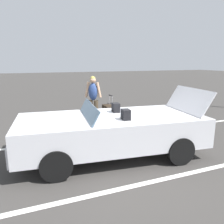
{
  "coord_description": "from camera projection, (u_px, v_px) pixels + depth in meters",
  "views": [
    {
      "loc": [
        1.81,
        4.51,
        2.15
      ],
      "look_at": [
        -0.47,
        -1.15,
        0.75
      ],
      "focal_mm": 35.84,
      "sensor_mm": 36.0,
      "label": 1
    }
  ],
  "objects": [
    {
      "name": "lot_line_mid",
      "position": [
        140.0,
        184.0,
        3.98
      ],
      "size": [
        18.0,
        0.12,
        0.01
      ],
      "primitive_type": "cube",
      "color": "silver",
      "rests_on": "ground_plane"
    },
    {
      "name": "suitcase_large_black",
      "position": [
        108.0,
        116.0,
        7.35
      ],
      "size": [
        0.31,
        0.49,
        1.07
      ],
      "rotation": [
        0.0,
        0.0,
        0.03
      ],
      "color": "#2D2319",
      "rests_on": "ground_plane"
    },
    {
      "name": "convertible_car",
      "position": [
        103.0,
        132.0,
        5.04
      ],
      "size": [
        4.37,
        2.21,
        1.5
      ],
      "rotation": [
        0.0,
        0.0,
        -0.11
      ],
      "color": "silver",
      "rests_on": "ground_plane"
    },
    {
      "name": "suitcase_medium_bright",
      "position": [
        129.0,
        120.0,
        7.07
      ],
      "size": [
        0.44,
        0.46,
        0.62
      ],
      "rotation": [
        0.0,
        0.0,
        5.56
      ],
      "color": "orange",
      "rests_on": "ground_plane"
    },
    {
      "name": "traveler_person",
      "position": [
        93.0,
        97.0,
        7.71
      ],
      "size": [
        0.55,
        0.42,
        1.65
      ],
      "rotation": [
        0.0,
        0.0,
        0.96
      ],
      "color": "#4C3F2D",
      "rests_on": "ground_plane"
    },
    {
      "name": "suitcase_small_carryon",
      "position": [
        110.0,
        116.0,
        7.95
      ],
      "size": [
        0.37,
        0.26,
        0.7
      ],
      "rotation": [
        0.0,
        0.0,
        1.77
      ],
      "color": "#991E8C",
      "rests_on": "ground_plane"
    },
    {
      "name": "duffel_bag",
      "position": [
        130.0,
        118.0,
        8.03
      ],
      "size": [
        0.68,
        0.43,
        0.34
      ],
      "rotation": [
        0.0,
        0.0,
        0.16
      ],
      "color": "black",
      "rests_on": "ground_plane"
    },
    {
      "name": "ground_plane",
      "position": [
        112.0,
        155.0,
        5.22
      ],
      "size": [
        80.0,
        80.0,
        0.0
      ],
      "primitive_type": "plane",
      "color": "#383533"
    },
    {
      "name": "lot_line_near",
      "position": [
        95.0,
        138.0,
        6.42
      ],
      "size": [
        18.0,
        0.12,
        0.01
      ],
      "primitive_type": "cube",
      "color": "silver",
      "rests_on": "ground_plane"
    }
  ]
}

